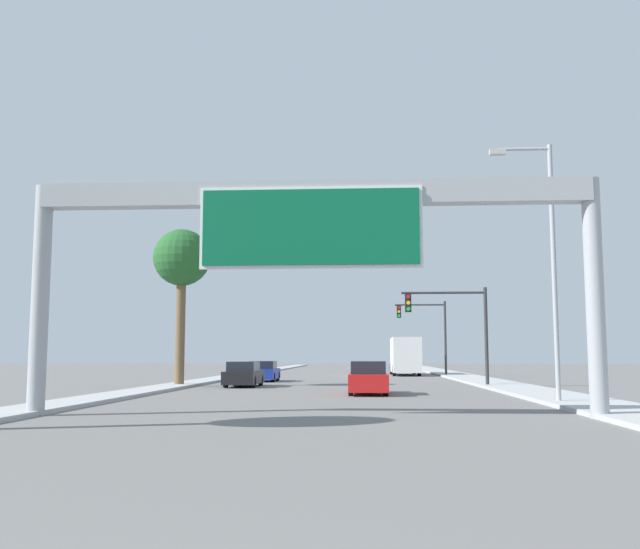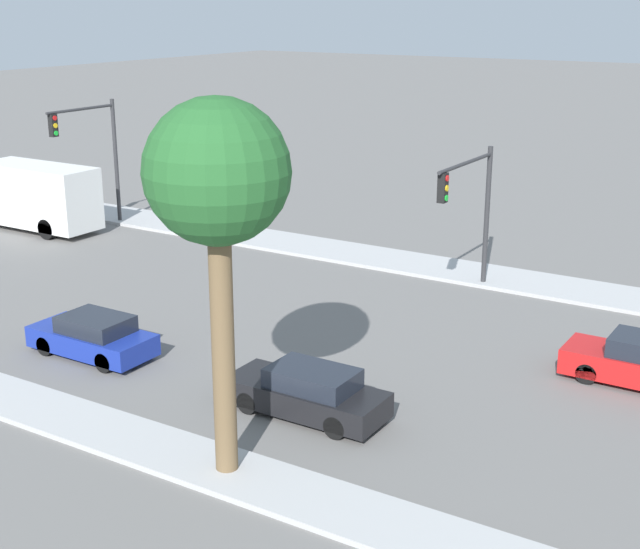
% 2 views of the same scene
% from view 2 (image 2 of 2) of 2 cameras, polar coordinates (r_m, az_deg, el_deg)
% --- Properties ---
extents(sidewalk_right, '(3.00, 120.00, 0.15)m').
position_cam_2_polar(sidewalk_right, '(49.43, -13.54, 3.85)').
color(sidewalk_right, '#AEAEAE').
rests_on(sidewalk_right, ground).
extents(car_far_right, '(1.80, 4.23, 1.38)m').
position_cam_2_polar(car_far_right, '(29.64, -14.32, -3.87)').
color(car_far_right, navy).
rests_on(car_far_right, ground).
extents(car_mid_right, '(1.75, 4.58, 1.42)m').
position_cam_2_polar(car_mid_right, '(24.73, -0.82, -7.58)').
color(car_mid_right, black).
rests_on(car_mid_right, ground).
extents(truck_box_primary, '(2.39, 8.97, 3.29)m').
position_cam_2_polar(truck_box_primary, '(47.09, -18.24, 4.82)').
color(truck_box_primary, navy).
rests_on(truck_box_primary, ground).
extents(traffic_light_near_intersection, '(4.85, 0.32, 5.63)m').
position_cam_2_polar(traffic_light_near_intersection, '(34.20, 9.71, 4.80)').
color(traffic_light_near_intersection, '#2D2D30').
rests_on(traffic_light_near_intersection, ground).
extents(traffic_light_mid_block, '(4.32, 0.32, 6.34)m').
position_cam_2_polar(traffic_light_mid_block, '(45.64, -14.20, 8.10)').
color(traffic_light_mid_block, '#2D2D30').
rests_on(traffic_light_mid_block, ground).
extents(palm_tree_background, '(3.31, 3.31, 9.08)m').
position_cam_2_polar(palm_tree_background, '(19.79, -6.59, 5.97)').
color(palm_tree_background, brown).
rests_on(palm_tree_background, ground).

